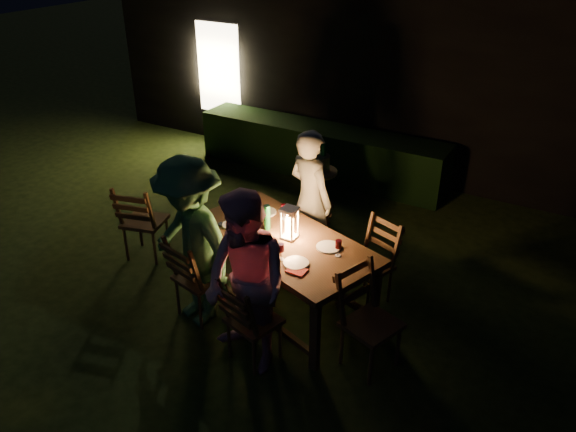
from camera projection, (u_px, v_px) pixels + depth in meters
The scene contains 29 objects.
garden_envelope at pixel (406, 53), 10.20m from camera, with size 40.00×40.00×3.20m.
dining_table at pixel (283, 245), 5.85m from camera, with size 2.27×1.61×0.86m.
chair_near_left at pixel (200, 291), 5.91m from camera, with size 0.55×0.58×1.03m.
chair_near_right at pixel (253, 334), 5.33m from camera, with size 0.54×0.56×0.98m.
chair_far_left at pixel (306, 244), 6.83m from camera, with size 0.54×0.55×0.90m.
chair_far_right at pixel (369, 277), 6.16m from camera, with size 0.58×0.60×0.99m.
chair_end at pixel (369, 337), 5.25m from camera, with size 0.63×0.61×1.06m.
chair_spare at pixel (145, 234), 6.95m from camera, with size 0.59×0.62×1.06m.
person_house_side at pixel (310, 199), 6.58m from camera, with size 0.63×0.41×1.72m, color beige.
person_opp_right at pixel (246, 284), 5.02m from camera, with size 0.87×0.68×1.79m, color #CF8EA7.
person_opp_left at pixel (191, 243), 5.60m from camera, with size 1.19×0.68×1.84m, color #38703F.
lantern at pixel (289, 225), 5.73m from camera, with size 0.16×0.16×0.35m.
plate_far_left at pixel (265, 212), 6.29m from camera, with size 0.25×0.25×0.01m, color white.
plate_near_left at pixel (234, 225), 6.04m from camera, with size 0.25×0.25×0.01m, color white.
plate_far_right at pixel (328, 247), 5.64m from camera, with size 0.25×0.25×0.01m, color white.
plate_near_right at pixel (296, 263), 5.38m from camera, with size 0.25×0.25×0.01m, color white.
wineglass_a at pixel (284, 212), 6.13m from camera, with size 0.06×0.06×0.18m, color #59070F, non-canonical shape.
wineglass_b at pixel (232, 210), 6.17m from camera, with size 0.06×0.06×0.18m, color #59070F, non-canonical shape.
wineglass_c at pixel (281, 252), 5.41m from camera, with size 0.06×0.06×0.18m, color #59070F, non-canonical shape.
wineglass_d at pixel (338, 248), 5.46m from camera, with size 0.06×0.06×0.18m, color #59070F, non-canonical shape.
wineglass_e at pixel (254, 237), 5.66m from camera, with size 0.06×0.06×0.18m, color silver, non-canonical shape.
bottle_table at pixel (267, 217), 5.91m from camera, with size 0.07×0.07×0.28m, color #0F471E.
napkin_left at pixel (249, 242), 5.72m from camera, with size 0.18×0.14×0.01m, color red.
napkin_right at pixel (297, 271), 5.27m from camera, with size 0.18×0.14×0.01m, color red.
phone at pixel (224, 225), 6.04m from camera, with size 0.14×0.07×0.01m, color black.
side_table at pixel (318, 176), 7.75m from camera, with size 0.52×0.52×0.70m.
ice_bucket at pixel (319, 163), 7.66m from camera, with size 0.30×0.30×0.22m, color #A5A8AD.
bottle_bucket_a at pixel (314, 160), 7.62m from camera, with size 0.07×0.07×0.32m, color #0F471E.
bottle_bucket_b at pixel (323, 159), 7.64m from camera, with size 0.07×0.07×0.32m, color #0F471E.
Camera 1 is at (3.38, -3.90, 3.82)m, focal length 35.00 mm.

